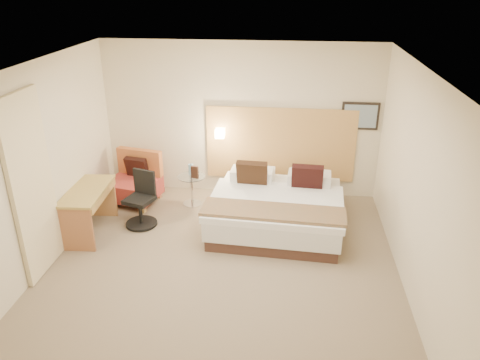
# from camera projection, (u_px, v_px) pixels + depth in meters

# --- Properties ---
(floor) EXTENTS (4.80, 5.00, 0.02)m
(floor) POSITION_uv_depth(u_px,v_px,m) (221.00, 268.00, 6.41)
(floor) COLOR #7F6C55
(floor) RESTS_ON ground
(ceiling) EXTENTS (4.80, 5.00, 0.02)m
(ceiling) POSITION_uv_depth(u_px,v_px,m) (217.00, 68.00, 5.30)
(ceiling) COLOR white
(ceiling) RESTS_ON floor
(wall_back) EXTENTS (4.80, 0.02, 2.70)m
(wall_back) POSITION_uv_depth(u_px,v_px,m) (241.00, 120.00, 8.13)
(wall_back) COLOR beige
(wall_back) RESTS_ON floor
(wall_front) EXTENTS (4.80, 0.02, 2.70)m
(wall_front) POSITION_uv_depth(u_px,v_px,m) (170.00, 308.00, 3.57)
(wall_front) COLOR beige
(wall_front) RESTS_ON floor
(wall_left) EXTENTS (0.02, 5.00, 2.70)m
(wall_left) POSITION_uv_depth(u_px,v_px,m) (37.00, 169.00, 6.10)
(wall_left) COLOR beige
(wall_left) RESTS_ON floor
(wall_right) EXTENTS (0.02, 5.00, 2.70)m
(wall_right) POSITION_uv_depth(u_px,v_px,m) (417.00, 187.00, 5.61)
(wall_right) COLOR beige
(wall_right) RESTS_ON floor
(headboard_panel) EXTENTS (2.60, 0.04, 1.30)m
(headboard_panel) POSITION_uv_depth(u_px,v_px,m) (280.00, 144.00, 8.19)
(headboard_panel) COLOR #BB8849
(headboard_panel) RESTS_ON wall_back
(art_frame) EXTENTS (0.62, 0.03, 0.47)m
(art_frame) POSITION_uv_depth(u_px,v_px,m) (360.00, 116.00, 7.84)
(art_frame) COLOR black
(art_frame) RESTS_ON wall_back
(art_canvas) EXTENTS (0.54, 0.01, 0.39)m
(art_canvas) POSITION_uv_depth(u_px,v_px,m) (360.00, 116.00, 7.82)
(art_canvas) COLOR #768EA3
(art_canvas) RESTS_ON wall_back
(lamp_arm) EXTENTS (0.02, 0.12, 0.02)m
(lamp_arm) POSITION_uv_depth(u_px,v_px,m) (220.00, 132.00, 8.17)
(lamp_arm) COLOR silver
(lamp_arm) RESTS_ON wall_back
(lamp_shade) EXTENTS (0.15, 0.15, 0.15)m
(lamp_shade) POSITION_uv_depth(u_px,v_px,m) (220.00, 133.00, 8.12)
(lamp_shade) COLOR #FFEDC6
(lamp_shade) RESTS_ON wall_back
(curtain) EXTENTS (0.06, 0.90, 2.42)m
(curtain) POSITION_uv_depth(u_px,v_px,m) (32.00, 187.00, 5.92)
(curtain) COLOR beige
(curtain) RESTS_ON wall_left
(bottle_a) EXTENTS (0.07, 0.07, 0.19)m
(bottle_a) POSITION_uv_depth(u_px,v_px,m) (190.00, 169.00, 7.99)
(bottle_a) COLOR #91C7E1
(bottle_a) RESTS_ON side_table
(bottle_b) EXTENTS (0.07, 0.07, 0.19)m
(bottle_b) POSITION_uv_depth(u_px,v_px,m) (192.00, 169.00, 7.99)
(bottle_b) COLOR #98C5EB
(bottle_b) RESTS_ON side_table
(menu_folder) EXTENTS (0.13, 0.08, 0.21)m
(menu_folder) POSITION_uv_depth(u_px,v_px,m) (195.00, 172.00, 7.86)
(menu_folder) COLOR #341D15
(menu_folder) RESTS_ON side_table
(bed) EXTENTS (2.11, 2.07, 0.98)m
(bed) POSITION_uv_depth(u_px,v_px,m) (277.00, 207.00, 7.36)
(bed) COLOR #412820
(bed) RESTS_ON floor
(lounge_chair) EXTENTS (0.97, 0.89, 0.88)m
(lounge_chair) POSITION_uv_depth(u_px,v_px,m) (135.00, 182.00, 8.16)
(lounge_chair) COLOR tan
(lounge_chair) RESTS_ON floor
(side_table) EXTENTS (0.58, 0.58, 0.53)m
(side_table) POSITION_uv_depth(u_px,v_px,m) (192.00, 189.00, 8.05)
(side_table) COLOR silver
(side_table) RESTS_ON floor
(desk) EXTENTS (0.60, 1.19, 0.73)m
(desk) POSITION_uv_depth(u_px,v_px,m) (89.00, 199.00, 7.06)
(desk) COLOR #A78B41
(desk) RESTS_ON floor
(desk_chair) EXTENTS (0.62, 0.62, 0.88)m
(desk_chair) POSITION_uv_depth(u_px,v_px,m) (141.00, 204.00, 7.38)
(desk_chair) COLOR black
(desk_chair) RESTS_ON floor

